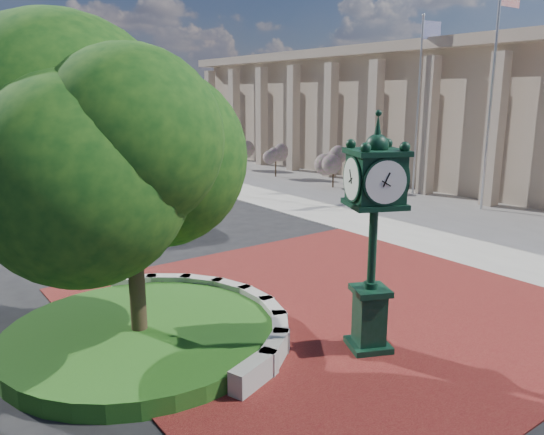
{
  "coord_description": "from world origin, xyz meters",
  "views": [
    {
      "loc": [
        -9.22,
        -10.77,
        5.6
      ],
      "look_at": [
        -0.14,
        1.5,
        2.03
      ],
      "focal_mm": 35.0,
      "sensor_mm": 36.0,
      "label": 1
    }
  ],
  "objects": [
    {
      "name": "shrub_far",
      "position": [
        12.86,
        22.8,
        1.59
      ],
      "size": [
        1.2,
        1.2,
        2.2
      ],
      "color": "#38281C",
      "rests_on": "ground"
    },
    {
      "name": "shrub_mid",
      "position": [
        12.49,
        18.14,
        1.59
      ],
      "size": [
        1.2,
        1.2,
        2.2
      ],
      "color": "#38281C",
      "rests_on": "ground"
    },
    {
      "name": "flagpole_a",
      "position": [
        14.35,
        3.67,
        5.63
      ],
      "size": [
        1.72,
        0.19,
        10.98
      ],
      "color": "silver",
      "rests_on": "ground"
    },
    {
      "name": "ground",
      "position": [
        0.0,
        0.0,
        0.0
      ],
      "size": [
        200.0,
        200.0,
        0.0
      ],
      "primitive_type": "plane",
      "color": "black",
      "rests_on": "ground"
    },
    {
      "name": "civic_building",
      "position": [
        23.6,
        12.0,
        4.33
      ],
      "size": [
        17.35,
        44.0,
        8.6
      ],
      "color": "tan",
      "rests_on": "ground"
    },
    {
      "name": "parked_car",
      "position": [
        1.34,
        40.56,
        0.79
      ],
      "size": [
        3.62,
        5.02,
        1.59
      ],
      "primitive_type": "imported",
      "rotation": [
        0.0,
        0.0,
        -0.42
      ],
      "color": "#550C15",
      "rests_on": "ground"
    },
    {
      "name": "tree_street",
      "position": [
        -4.0,
        18.0,
        3.24
      ],
      "size": [
        4.4,
        4.4,
        5.45
      ],
      "color": "#38281C",
      "rests_on": "ground"
    },
    {
      "name": "grass_bed",
      "position": [
        -5.0,
        0.0,
        0.2
      ],
      "size": [
        6.1,
        6.1,
        0.4
      ],
      "primitive_type": "cylinder",
      "color": "#1B4A15",
      "rests_on": "ground"
    },
    {
      "name": "sidewalk",
      "position": [
        16.0,
        10.0,
        0.02
      ],
      "size": [
        20.0,
        50.0,
        0.04
      ],
      "primitive_type": "cube",
      "color": "#9E9B93",
      "rests_on": "ground"
    },
    {
      "name": "post_clock",
      "position": [
        -0.98,
        -3.27,
        2.86
      ],
      "size": [
        1.36,
        1.36,
        5.2
      ],
      "color": "black",
      "rests_on": "ground"
    },
    {
      "name": "shrub_near",
      "position": [
        12.73,
        12.63,
        1.59
      ],
      "size": [
        1.2,
        1.2,
        2.2
      ],
      "color": "#38281C",
      "rests_on": "ground"
    },
    {
      "name": "plaza",
      "position": [
        0.0,
        -1.0,
        0.02
      ],
      "size": [
        12.0,
        12.0,
        0.04
      ],
      "primitive_type": "cube",
      "color": "maroon",
      "rests_on": "ground"
    },
    {
      "name": "street_lamp_near",
      "position": [
        3.17,
        24.42,
        5.37
      ],
      "size": [
        2.01,
        0.73,
        9.16
      ],
      "color": "slate",
      "rests_on": "ground"
    },
    {
      "name": "tree_planter",
      "position": [
        -5.0,
        0.0,
        3.72
      ],
      "size": [
        5.2,
        5.2,
        6.33
      ],
      "color": "#38281C",
      "rests_on": "ground"
    },
    {
      "name": "flagpole_b",
      "position": [
        15.0,
        8.41,
        5.0
      ],
      "size": [
        1.53,
        0.18,
        9.76
      ],
      "color": "silver",
      "rests_on": "ground"
    },
    {
      "name": "planter_wall",
      "position": [
        -2.71,
        -0.0,
        0.27
      ],
      "size": [
        2.96,
        6.77,
        0.54
      ],
      "color": "#9E9B93",
      "rests_on": "ground"
    }
  ]
}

